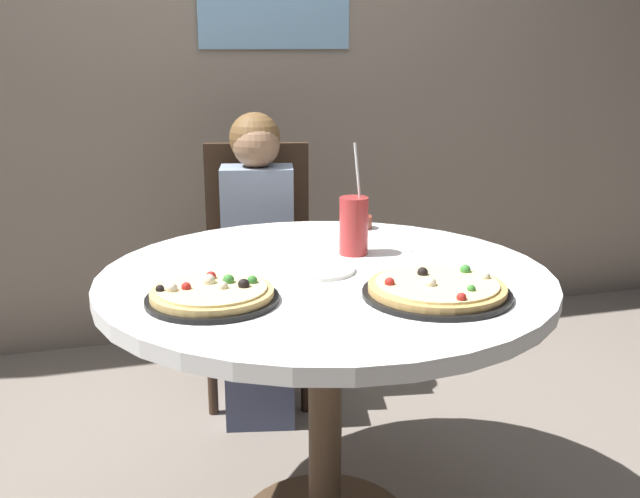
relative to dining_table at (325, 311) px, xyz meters
name	(u,v)px	position (x,y,z in m)	size (l,w,h in m)	color
wall_with_window	(220,11)	(0.00, 1.60, 0.81)	(5.20, 0.14, 2.90)	gray
dining_table	(325,311)	(0.00, 0.00, 0.00)	(1.16, 1.16, 0.75)	white
chair_wooden	(258,255)	(0.02, 0.97, -0.12)	(0.48, 0.48, 0.95)	#382619
diner_child	(259,281)	(-0.02, 0.80, -0.16)	(0.33, 0.43, 1.08)	#3F4766
pizza_veggie	(212,294)	(-0.31, -0.14, 0.12)	(0.30, 0.30, 0.05)	black
pizza_cheese	(437,289)	(0.20, -0.25, 0.12)	(0.35, 0.35, 0.05)	black
soda_cup	(354,225)	(0.13, 0.15, 0.19)	(0.08, 0.08, 0.31)	#B73333
sauce_bowl	(361,222)	(0.24, 0.43, 0.12)	(0.07, 0.07, 0.04)	brown
plate_small	(320,270)	(-0.01, 0.02, 0.11)	(0.18, 0.18, 0.01)	white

